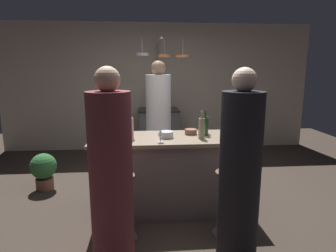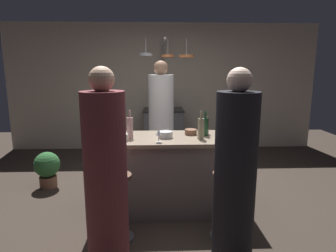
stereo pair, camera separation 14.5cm
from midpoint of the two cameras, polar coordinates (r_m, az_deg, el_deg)
The scene contains 23 objects.
ground_plane at distance 3.66m, azimuth 1.28°, elevation -16.02°, with size 9.00×9.00×0.00m, color #382D26.
back_wall at distance 6.11m, azimuth -0.36°, elevation 7.68°, with size 6.40×0.16×2.60m, color #BCAD99.
kitchen_island at distance 3.48m, azimuth 1.31°, elevation -9.37°, with size 1.80×0.72×0.90m.
stove_range at distance 5.83m, azimuth -0.21°, elevation -0.95°, with size 0.80×0.64×0.89m.
chef at distance 4.41m, azimuth -0.43°, elevation 0.25°, with size 0.38×0.38×1.80m.
bar_stool_right at distance 3.03m, azimuth 12.62°, elevation -14.51°, with size 0.28×0.28×0.68m.
guest_right at distance 2.56m, azimuth 14.75°, elevation -9.50°, with size 0.36×0.36×1.69m.
bar_stool_left at distance 2.95m, azimuth -8.26°, elevation -15.07°, with size 0.28×0.28×0.68m.
guest_left at distance 2.47m, azimuth -10.58°, elevation -9.98°, with size 0.36×0.36×1.70m.
overhead_pot_rack at distance 5.21m, azimuth 0.36°, elevation 10.99°, with size 0.88×1.40×2.17m.
potted_plant at distance 4.46m, azimuth -22.01°, elevation -7.63°, with size 0.36×0.36×0.52m.
pepper_mill at distance 3.53m, azimuth 8.86°, elevation 0.14°, with size 0.05×0.05×0.21m, color #382319.
wine_bottle_white at distance 3.25m, azimuth 7.82°, elevation -0.44°, with size 0.07×0.07×0.32m.
wine_bottle_dark at distance 3.56m, azimuth -8.29°, elevation 0.64°, with size 0.07×0.07×0.33m.
wine_bottle_amber at distance 3.11m, azimuth -11.15°, elevation -1.37°, with size 0.07×0.07×0.29m.
wine_bottle_rose at distance 3.28m, azimuth -6.33°, elevation -0.27°, with size 0.07×0.07×0.32m.
wine_bottle_green at distance 3.43m, azimuth 8.60°, elevation -0.07°, with size 0.07×0.07×0.29m.
wine_glass_near_right_guest at distance 3.41m, azimuth 13.94°, elevation -0.46°, with size 0.07×0.07×0.15m.
wine_glass_near_left_guest at distance 3.07m, azimuth -0.51°, elevation -1.40°, with size 0.07×0.07×0.15m.
wine_glass_by_chef at distance 3.43m, azimuth -10.71°, elevation -0.25°, with size 0.07×0.07×0.15m.
mixing_bowl_ceramic at distance 3.19m, azimuth -8.13°, elevation -2.25°, with size 0.17×0.17×0.08m, color silver.
mixing_bowl_steel at distance 3.30m, azimuth 0.75°, elevation -1.71°, with size 0.17×0.17×0.07m, color #B7B7BC.
mixing_bowl_wooden at distance 3.48m, azimuth 5.74°, elevation -1.19°, with size 0.15×0.15×0.06m, color brown.
Camera 2 is at (-0.14, -3.25, 1.67)m, focal length 30.69 mm.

